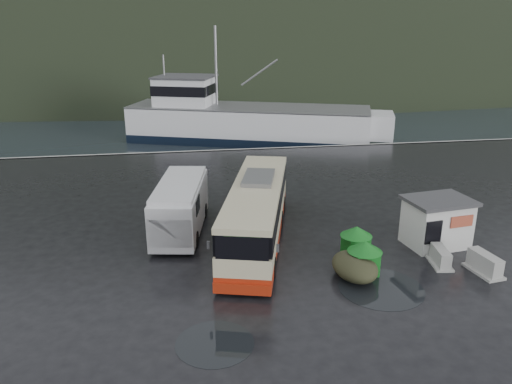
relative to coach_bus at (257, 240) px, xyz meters
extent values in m
plane|color=black|center=(-1.28, -1.60, 0.00)|extent=(160.00, 160.00, 0.00)
cube|color=black|center=(-1.28, 108.40, 0.00)|extent=(300.00, 180.00, 0.02)
cube|color=#999993|center=(-1.28, 18.40, 0.00)|extent=(160.00, 0.60, 1.50)
ellipsoid|color=black|center=(8.72, 248.40, 0.00)|extent=(780.00, 540.00, 570.00)
cylinder|color=black|center=(4.25, -5.37, 0.01)|extent=(3.46, 3.46, 0.01)
cylinder|color=black|center=(-2.70, -7.97, 0.01)|extent=(2.67, 2.67, 0.01)
camera|label=1|loc=(-3.54, -22.19, 10.24)|focal=35.00mm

